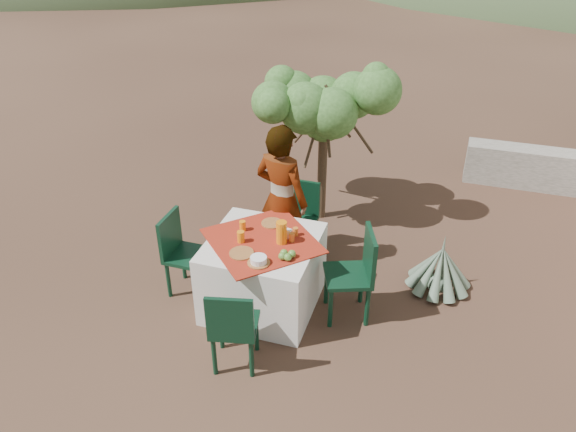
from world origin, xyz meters
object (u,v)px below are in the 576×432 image
object	(u,v)px
chair_near	(233,326)
juice_pitcher	(282,232)
chair_right	(356,271)
agave	(440,268)
shrub_tree	(330,112)
person	(282,200)
chair_far	(299,215)
table	(263,273)
chair_left	(181,250)

from	to	relation	value
chair_near	juice_pitcher	xyz separation A→B (m)	(0.13, 0.92, 0.40)
chair_right	agave	size ratio (longest dim) A/B	1.30
juice_pitcher	chair_near	bearing A→B (deg)	-98.22
chair_right	shrub_tree	world-z (taller)	shrub_tree
chair_near	person	distance (m)	1.61
person	juice_pitcher	distance (m)	0.69
chair_far	juice_pitcher	xyz separation A→B (m)	(0.11, -0.98, 0.40)
chair_near	chair_right	distance (m)	1.32
table	person	bearing A→B (deg)	92.34
chair_far	chair_near	bearing A→B (deg)	-89.74
chair_near	juice_pitcher	distance (m)	1.01
chair_far	shrub_tree	bearing A→B (deg)	84.79
chair_near	agave	distance (m)	2.33
chair_right	person	bearing A→B (deg)	-141.34
agave	chair_far	bearing A→B (deg)	172.67
chair_near	agave	size ratio (longest dim) A/B	1.19
chair_near	person	world-z (taller)	person
chair_left	agave	size ratio (longest dim) A/B	1.22
chair_near	agave	xyz separation A→B (m)	(1.60, 1.69, -0.23)
shrub_tree	juice_pitcher	size ratio (longest dim) A/B	7.78
chair_far	person	world-z (taller)	person
chair_far	chair_right	bearing A→B (deg)	-45.92
agave	chair_near	bearing A→B (deg)	-133.39
table	chair_near	xyz separation A→B (m)	(0.05, -0.89, 0.09)
person	chair_right	bearing A→B (deg)	164.74
table	chair_far	xyz separation A→B (m)	(0.07, 1.00, 0.10)
person	chair_near	bearing A→B (deg)	108.60
chair_far	agave	size ratio (longest dim) A/B	1.20
table	shrub_tree	world-z (taller)	shrub_tree
agave	chair_right	bearing A→B (deg)	-138.40
chair_left	person	xyz separation A→B (m)	(0.84, 0.70, 0.35)
person	shrub_tree	size ratio (longest dim) A/B	0.95
chair_far	person	size ratio (longest dim) A/B	0.52
chair_left	shrub_tree	size ratio (longest dim) A/B	0.50
table	person	world-z (taller)	person
table	chair_near	distance (m)	0.90
chair_far	chair_left	bearing A→B (deg)	-131.81
chair_left	chair_near	bearing A→B (deg)	-132.92
shrub_tree	agave	distance (m)	2.16
chair_left	agave	xyz separation A→B (m)	(2.52, 0.82, -0.24)
chair_near	chair_left	xyz separation A→B (m)	(-0.92, 0.87, 0.01)
chair_near	chair_right	size ratio (longest dim) A/B	0.91
person	agave	size ratio (longest dim) A/B	2.32
table	agave	distance (m)	1.84
chair_right	shrub_tree	distance (m)	2.09
person	juice_pitcher	bearing A→B (deg)	123.76
table	juice_pitcher	distance (m)	0.53
chair_near	agave	world-z (taller)	chair_near
chair_far	chair_left	xyz separation A→B (m)	(-0.94, -1.02, 0.01)
chair_right	person	distance (m)	1.12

